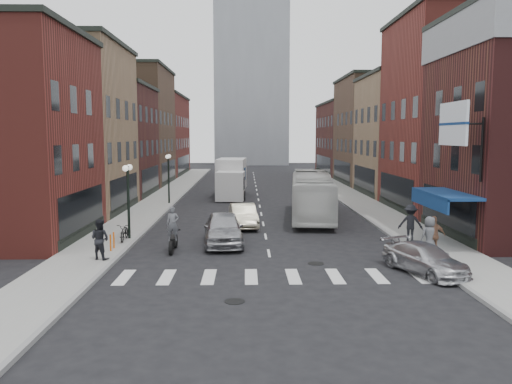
% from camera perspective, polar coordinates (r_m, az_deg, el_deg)
% --- Properties ---
extents(ground, '(160.00, 160.00, 0.00)m').
position_cam_1_polar(ground, '(23.30, 1.60, -7.58)').
color(ground, black).
rests_on(ground, ground).
extents(sidewalk_left, '(3.00, 74.00, 0.15)m').
position_cam_1_polar(sidewalk_left, '(45.53, -10.50, -0.65)').
color(sidewalk_left, gray).
rests_on(sidewalk_left, ground).
extents(sidewalk_right, '(3.00, 74.00, 0.15)m').
position_cam_1_polar(sidewalk_right, '(45.94, 10.91, -0.60)').
color(sidewalk_right, gray).
rests_on(sidewalk_right, ground).
extents(curb_left, '(0.20, 74.00, 0.16)m').
position_cam_1_polar(curb_left, '(45.32, -8.63, -0.75)').
color(curb_left, gray).
rests_on(curb_left, ground).
extents(curb_right, '(0.20, 74.00, 0.16)m').
position_cam_1_polar(curb_right, '(45.66, 9.07, -0.70)').
color(curb_right, gray).
rests_on(curb_right, ground).
extents(crosswalk_stripes, '(12.00, 2.20, 0.01)m').
position_cam_1_polar(crosswalk_stripes, '(20.41, 2.01, -9.64)').
color(crosswalk_stripes, silver).
rests_on(crosswalk_stripes, ground).
extents(bldg_left_mid_a, '(10.30, 10.20, 12.30)m').
position_cam_1_polar(bldg_left_mid_a, '(39.13, -22.12, 6.74)').
color(bldg_left_mid_a, '#A27D59').
rests_on(bldg_left_mid_a, ground).
extents(bldg_left_mid_b, '(10.30, 10.20, 10.30)m').
position_cam_1_polar(bldg_left_mid_b, '(48.60, -17.86, 5.59)').
color(bldg_left_mid_b, '#421817').
rests_on(bldg_left_mid_b, ground).
extents(bldg_left_far_a, '(10.30, 12.20, 13.30)m').
position_cam_1_polar(bldg_left_far_a, '(59.23, -14.85, 7.25)').
color(bldg_left_far_a, brown).
rests_on(bldg_left_far_a, ground).
extents(bldg_left_far_b, '(10.30, 16.20, 11.30)m').
position_cam_1_polar(bldg_left_far_b, '(72.91, -12.22, 6.36)').
color(bldg_left_far_b, maroon).
rests_on(bldg_left_far_b, ground).
extents(bldg_right_mid_a, '(10.30, 10.20, 14.30)m').
position_cam_1_polar(bldg_right_mid_a, '(39.99, 22.82, 8.13)').
color(bldg_right_mid_a, maroon).
rests_on(bldg_right_mid_a, ground).
extents(bldg_right_mid_b, '(10.30, 10.20, 11.30)m').
position_cam_1_polar(bldg_right_mid_b, '(49.28, 18.01, 6.18)').
color(bldg_right_mid_b, '#A27D59').
rests_on(bldg_right_mid_b, ground).
extents(bldg_right_far_a, '(10.30, 12.20, 12.30)m').
position_cam_1_polar(bldg_right_far_a, '(59.78, 14.56, 6.77)').
color(bldg_right_far_a, brown).
rests_on(bldg_right_far_a, ground).
extents(bldg_right_far_b, '(10.30, 16.20, 10.30)m').
position_cam_1_polar(bldg_right_far_b, '(73.36, 11.58, 5.98)').
color(bldg_right_far_b, '#421817').
rests_on(bldg_right_far_b, ground).
extents(awning_blue, '(1.80, 5.00, 0.78)m').
position_cam_1_polar(awning_blue, '(27.18, 20.50, -0.34)').
color(awning_blue, navy).
rests_on(awning_blue, ground).
extents(billboard_sign, '(1.52, 3.00, 3.70)m').
position_cam_1_polar(billboard_sign, '(25.03, 21.79, 7.10)').
color(billboard_sign, black).
rests_on(billboard_sign, ground).
extents(distant_tower, '(14.00, 14.00, 50.00)m').
position_cam_1_polar(distant_tower, '(102.42, -0.55, 17.40)').
color(distant_tower, '#9399A0').
rests_on(distant_tower, ground).
extents(streetlamp_near, '(0.32, 1.22, 4.11)m').
position_cam_1_polar(streetlamp_near, '(27.45, -14.42, 0.53)').
color(streetlamp_near, black).
rests_on(streetlamp_near, ground).
extents(streetlamp_far, '(0.32, 1.22, 4.11)m').
position_cam_1_polar(streetlamp_far, '(41.15, -9.97, 2.57)').
color(streetlamp_far, black).
rests_on(streetlamp_far, ground).
extents(bike_rack, '(0.08, 0.68, 0.80)m').
position_cam_1_polar(bike_rack, '(25.27, -16.11, -5.45)').
color(bike_rack, '#D8590C').
rests_on(bike_rack, sidewalk_left).
extents(box_truck, '(2.79, 8.15, 3.49)m').
position_cam_1_polar(box_truck, '(45.61, -2.84, 1.54)').
color(box_truck, silver).
rests_on(box_truck, ground).
extents(motorcycle_rider, '(0.65, 2.19, 2.24)m').
position_cam_1_polar(motorcycle_rider, '(24.72, -9.48, -4.37)').
color(motorcycle_rider, black).
rests_on(motorcycle_rider, ground).
extents(transit_bus, '(3.71, 11.44, 3.13)m').
position_cam_1_polar(transit_bus, '(34.40, 6.39, -0.38)').
color(transit_bus, silver).
rests_on(transit_bus, ground).
extents(sedan_left_near, '(2.31, 5.04, 1.67)m').
position_cam_1_polar(sedan_left_near, '(26.06, -3.75, -4.20)').
color(sedan_left_near, '#A2A2A6').
rests_on(sedan_left_near, ground).
extents(sedan_left_far, '(1.95, 4.42, 1.41)m').
position_cam_1_polar(sedan_left_far, '(31.00, -1.46, -2.71)').
color(sedan_left_far, beige).
rests_on(sedan_left_far, ground).
extents(curb_car, '(3.13, 4.51, 1.21)m').
position_cam_1_polar(curb_car, '(21.85, 18.73, -7.25)').
color(curb_car, silver).
rests_on(curb_car, ground).
extents(parked_bicycle, '(0.67, 1.75, 0.90)m').
position_cam_1_polar(parked_bicycle, '(27.22, -14.78, -4.44)').
color(parked_bicycle, black).
rests_on(parked_bicycle, sidewalk_left).
extents(ped_left_solo, '(1.02, 0.81, 1.83)m').
position_cam_1_polar(ped_left_solo, '(23.40, -17.41, -5.15)').
color(ped_left_solo, black).
rests_on(ped_left_solo, sidewalk_left).
extents(ped_right_a, '(1.36, 0.92, 1.92)m').
position_cam_1_polar(ped_right_a, '(27.37, 17.24, -3.38)').
color(ped_right_a, black).
rests_on(ped_right_a, sidewalk_right).
extents(ped_right_b, '(1.07, 0.55, 1.81)m').
position_cam_1_polar(ped_right_b, '(24.61, 19.67, -4.70)').
color(ped_right_b, brown).
rests_on(ped_right_b, sidewalk_right).
extents(ped_right_c, '(1.01, 0.80, 1.80)m').
position_cam_1_polar(ped_right_c, '(24.51, 19.23, -4.74)').
color(ped_right_c, '#53565B').
rests_on(ped_right_c, sidewalk_right).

